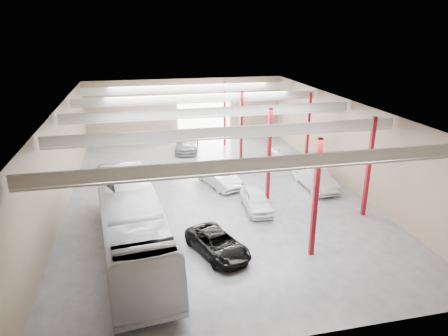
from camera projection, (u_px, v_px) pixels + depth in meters
name	position (u px, v px, depth m)	size (l,w,h in m)	color
depot_shell	(214.00, 131.00, 30.38)	(22.12, 32.12, 7.06)	#4A4B50
coach_bus	(132.00, 224.00, 22.66)	(3.21, 13.73, 3.82)	silver
black_sedan	(218.00, 244.00, 23.01)	(2.18, 4.73, 1.32)	black
car_row_a	(256.00, 200.00, 28.56)	(1.73, 4.31, 1.47)	white
car_row_b	(218.00, 175.00, 32.95)	(1.82, 5.21, 1.72)	#BABABF
car_row_c	(187.00, 143.00, 42.24)	(2.31, 5.68, 1.65)	slate
car_right_near	(315.00, 178.00, 32.41)	(1.83, 5.23, 1.72)	#B1B2B6
car_right_far	(285.00, 154.00, 38.82)	(1.73, 4.29, 1.46)	silver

